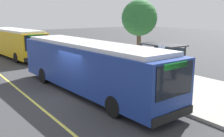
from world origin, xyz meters
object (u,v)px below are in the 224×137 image
object	(u,v)px
transit_bus_second	(16,42)
waiting_bench	(158,74)
pedestrian_commuter	(156,73)
route_sign_post	(161,64)
transit_bus_main	(89,65)

from	to	relation	value
transit_bus_second	waiting_bench	size ratio (longest dim) A/B	6.58
waiting_bench	pedestrian_commuter	size ratio (longest dim) A/B	0.95
transit_bus_second	route_sign_post	bearing A→B (deg)	7.40
transit_bus_second	route_sign_post	size ratio (longest dim) A/B	3.76
waiting_bench	pedestrian_commuter	xyz separation A→B (m)	(1.20, -1.40, 0.48)
transit_bus_main	route_sign_post	bearing A→B (deg)	36.98
pedestrian_commuter	route_sign_post	bearing A→B (deg)	-36.27
transit_bus_main	waiting_bench	distance (m)	4.94
transit_bus_second	waiting_bench	distance (m)	16.68
transit_bus_main	waiting_bench	bearing A→B (deg)	80.40
waiting_bench	route_sign_post	size ratio (longest dim) A/B	0.57
transit_bus_main	transit_bus_second	distance (m)	15.16
transit_bus_second	route_sign_post	distance (m)	18.59
transit_bus_second	waiting_bench	world-z (taller)	transit_bus_second
pedestrian_commuter	transit_bus_main	bearing A→B (deg)	-120.74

